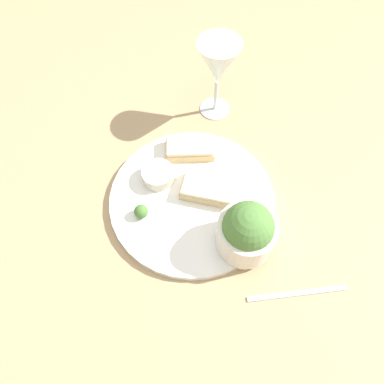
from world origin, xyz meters
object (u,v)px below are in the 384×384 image
cheese_toast_far (190,148)px  fork (297,293)px  sauce_ramekin (158,175)px  salad_bowl (247,231)px  cheese_toast_near (208,188)px  wine_glass (218,65)px

cheese_toast_far → fork: bearing=-79.2°
fork → cheese_toast_far: bearing=100.8°
sauce_ramekin → cheese_toast_far: bearing=24.9°
salad_bowl → cheese_toast_near: bearing=99.0°
sauce_ramekin → cheese_toast_far: same height
cheese_toast_far → salad_bowl: bearing=-85.7°
sauce_ramekin → cheese_toast_near: (0.08, -0.06, -0.00)m
cheese_toast_near → wine_glass: size_ratio=0.66×
fork → sauce_ramekin: bearing=116.1°
wine_glass → fork: bearing=-94.6°
salad_bowl → sauce_ramekin: (-0.10, 0.18, -0.03)m
cheese_toast_far → fork: cheese_toast_far is taller
cheese_toast_near → salad_bowl: bearing=-81.0°
cheese_toast_near → wine_glass: (0.10, 0.19, 0.09)m
salad_bowl → cheese_toast_far: size_ratio=0.98×
cheese_toast_near → wine_glass: bearing=62.9°
salad_bowl → fork: bearing=-67.4°
cheese_toast_far → wine_glass: 0.17m
salad_bowl → wine_glass: (0.08, 0.31, 0.06)m
salad_bowl → fork: salad_bowl is taller
cheese_toast_near → sauce_ramekin: bearing=141.9°
sauce_ramekin → fork: (0.14, -0.29, -0.03)m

